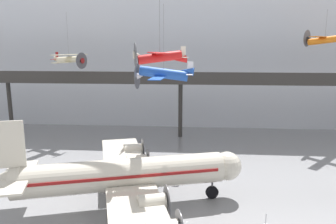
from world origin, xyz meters
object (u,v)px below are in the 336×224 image
(suspended_plane_cream_biplane, at_px, (69,59))
(stanchion_barrier, at_px, (266,221))
(suspended_plane_orange_highwing, at_px, (325,40))
(suspended_plane_blue_trainer, at_px, (164,74))
(airliner_silver_main, at_px, (121,175))
(suspended_plane_red_highwing, at_px, (160,57))

(suspended_plane_cream_biplane, relative_size, stanchion_barrier, 8.15)
(suspended_plane_cream_biplane, distance_m, stanchion_barrier, 38.68)
(stanchion_barrier, bearing_deg, suspended_plane_orange_highwing, 62.75)
(suspended_plane_cream_biplane, height_order, stanchion_barrier, suspended_plane_cream_biplane)
(suspended_plane_blue_trainer, height_order, stanchion_barrier, suspended_plane_blue_trainer)
(airliner_silver_main, distance_m, stanchion_barrier, 13.81)
(suspended_plane_cream_biplane, relative_size, suspended_plane_red_highwing, 1.21)
(suspended_plane_orange_highwing, bearing_deg, stanchion_barrier, 103.48)
(suspended_plane_red_highwing, relative_size, stanchion_barrier, 6.75)
(airliner_silver_main, height_order, suspended_plane_orange_highwing, suspended_plane_orange_highwing)
(suspended_plane_blue_trainer, distance_m, suspended_plane_cream_biplane, 18.67)
(suspended_plane_red_highwing, bearing_deg, airliner_silver_main, 30.69)
(airliner_silver_main, relative_size, suspended_plane_red_highwing, 3.89)
(suspended_plane_blue_trainer, relative_size, suspended_plane_cream_biplane, 1.23)
(airliner_silver_main, height_order, suspended_plane_blue_trainer, suspended_plane_blue_trainer)
(suspended_plane_red_highwing, bearing_deg, suspended_plane_orange_highwing, -156.28)
(airliner_silver_main, bearing_deg, suspended_plane_orange_highwing, 24.66)
(airliner_silver_main, distance_m, suspended_plane_red_highwing, 12.16)
(suspended_plane_red_highwing, relative_size, suspended_plane_orange_highwing, 1.16)
(suspended_plane_orange_highwing, bearing_deg, suspended_plane_cream_biplane, 41.55)
(airliner_silver_main, relative_size, suspended_plane_cream_biplane, 3.22)
(suspended_plane_blue_trainer, height_order, suspended_plane_orange_highwing, suspended_plane_orange_highwing)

